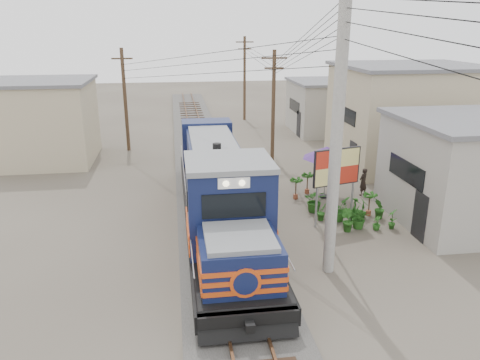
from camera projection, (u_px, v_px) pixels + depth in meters
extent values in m
plane|color=#473F35|center=(230.00, 270.00, 16.85)|extent=(120.00, 120.00, 0.00)
cube|color=#595651|center=(208.00, 181.00, 26.23)|extent=(3.60, 70.00, 0.16)
cube|color=#51331E|center=(199.00, 179.00, 26.10)|extent=(0.08, 70.00, 0.12)
cube|color=#51331E|center=(218.00, 178.00, 26.24)|extent=(0.08, 70.00, 0.12)
cube|color=black|center=(219.00, 211.00, 20.19)|extent=(2.92, 16.10, 0.55)
cube|color=black|center=(234.00, 276.00, 15.55)|extent=(2.21, 3.22, 0.65)
cube|color=black|center=(210.00, 181.00, 25.01)|extent=(2.21, 3.22, 0.65)
cube|color=#11193F|center=(239.00, 262.00, 14.05)|extent=(2.39, 2.41, 1.51)
cube|color=#11193F|center=(229.00, 207.00, 16.17)|extent=(2.86, 2.62, 3.12)
cube|color=slate|center=(229.00, 162.00, 15.66)|extent=(2.92, 2.75, 0.18)
cube|color=black|center=(234.00, 205.00, 14.75)|extent=(2.04, 0.06, 0.80)
cube|color=white|center=(234.00, 183.00, 14.51)|extent=(1.01, 0.06, 0.35)
cube|color=#11193F|center=(213.00, 167.00, 22.15)|extent=(2.28, 9.86, 2.31)
cube|color=slate|center=(213.00, 142.00, 21.77)|extent=(2.04, 9.86, 0.18)
cube|color=#CE4513|center=(219.00, 199.00, 20.01)|extent=(2.96, 16.10, 0.14)
cube|color=#CE4513|center=(219.00, 192.00, 19.92)|extent=(2.96, 16.10, 0.14)
cube|color=#CE4513|center=(219.00, 186.00, 19.82)|extent=(2.96, 16.10, 0.14)
cylinder|color=#9E9B93|center=(337.00, 134.00, 15.29)|extent=(0.40, 0.40, 10.00)
cylinder|color=#4C3826|center=(273.00, 107.00, 29.52)|extent=(0.24, 0.24, 7.00)
cube|color=#4C3826|center=(274.00, 58.00, 28.58)|extent=(1.60, 0.10, 0.10)
cube|color=#4C3826|center=(274.00, 68.00, 28.76)|extent=(1.20, 0.10, 0.10)
cylinder|color=#4C3826|center=(245.00, 79.00, 42.64)|extent=(0.24, 0.24, 7.50)
cube|color=#4C3826|center=(245.00, 42.00, 41.62)|extent=(1.60, 0.10, 0.10)
cube|color=#4C3826|center=(245.00, 49.00, 41.80)|extent=(1.20, 0.10, 0.10)
cylinder|color=#4C3826|center=(125.00, 101.00, 32.00)|extent=(0.24, 0.24, 7.00)
cube|color=#4C3826|center=(122.00, 55.00, 31.06)|extent=(1.60, 0.10, 0.10)
cube|color=#4C3826|center=(122.00, 65.00, 31.25)|extent=(1.20, 0.10, 0.10)
cube|color=black|center=(406.00, 171.00, 19.97)|extent=(0.05, 3.00, 0.90)
cube|color=tan|center=(407.00, 117.00, 28.87)|extent=(8.00, 7.00, 6.00)
cube|color=slate|center=(412.00, 66.00, 27.90)|extent=(8.40, 7.35, 0.20)
cube|color=black|center=(345.00, 114.00, 28.24)|extent=(0.05, 3.50, 0.90)
cube|color=gray|center=(330.00, 107.00, 38.38)|extent=(6.00, 6.00, 4.00)
cube|color=slate|center=(332.00, 81.00, 37.72)|extent=(6.30, 6.30, 0.20)
cube|color=black|center=(294.00, 106.00, 37.91)|extent=(0.05, 3.00, 0.90)
cube|color=tan|center=(43.00, 123.00, 29.76)|extent=(6.00, 6.00, 5.00)
cube|color=slate|center=(38.00, 81.00, 28.94)|extent=(6.30, 6.30, 0.20)
cylinder|color=#99999E|center=(317.00, 200.00, 20.07)|extent=(0.10, 0.10, 2.54)
cylinder|color=#99999E|center=(352.00, 194.00, 20.73)|extent=(0.10, 0.10, 2.54)
cube|color=black|center=(337.00, 167.00, 19.97)|extent=(2.20, 0.67, 1.63)
cube|color=red|center=(337.00, 167.00, 19.94)|extent=(2.09, 0.61, 1.53)
cylinder|color=black|center=(324.00, 196.00, 24.03)|extent=(0.49, 0.49, 0.10)
cylinder|color=#99999E|center=(325.00, 175.00, 23.66)|extent=(0.05, 0.05, 2.43)
cone|color=#44236B|center=(327.00, 152.00, 23.29)|extent=(2.44, 2.44, 0.61)
imported|color=black|center=(363.00, 182.00, 24.09)|extent=(0.63, 0.58, 1.45)
imported|color=#205317|center=(333.00, 223.00, 19.97)|extent=(0.40, 0.46, 0.74)
imported|color=#205317|center=(347.00, 220.00, 19.93)|extent=(0.65, 0.69, 0.99)
imported|color=#205317|center=(360.00, 218.00, 20.20)|extent=(1.11, 1.08, 0.95)
imported|color=#205317|center=(377.00, 223.00, 20.09)|extent=(0.35, 0.35, 0.62)
imported|color=#205317|center=(392.00, 219.00, 20.17)|extent=(0.56, 0.60, 0.94)
imported|color=#205317|center=(322.00, 212.00, 21.07)|extent=(0.57, 0.54, 0.82)
imported|color=#205317|center=(338.00, 209.00, 21.00)|extent=(1.26, 1.29, 1.08)
imported|color=#205317|center=(355.00, 209.00, 21.01)|extent=(0.75, 0.75, 1.12)
imported|color=#205317|center=(363.00, 208.00, 21.27)|extent=(0.48, 0.61, 1.01)
imported|color=#205317|center=(380.00, 209.00, 21.18)|extent=(0.60, 0.66, 0.98)
imported|color=#205317|center=(315.00, 201.00, 21.97)|extent=(1.25, 1.17, 1.12)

